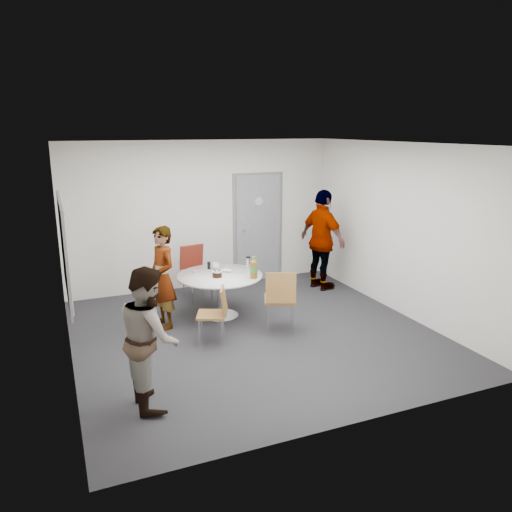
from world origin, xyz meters
name	(u,v)px	position (x,y,z in m)	size (l,w,h in m)	color
floor	(254,333)	(0.00, 0.00, 0.00)	(5.00, 5.00, 0.00)	#252428
ceiling	(254,144)	(0.00, 0.00, 2.70)	(5.00, 5.00, 0.00)	silver
wall_back	(202,215)	(0.00, 2.50, 1.35)	(5.00, 5.00, 0.00)	silver
wall_left	(62,261)	(-2.50, 0.00, 1.35)	(5.00, 5.00, 0.00)	silver
wall_right	(401,230)	(2.50, 0.00, 1.35)	(5.00, 5.00, 0.00)	silver
wall_front	(355,298)	(0.00, -2.50, 1.35)	(5.00, 5.00, 0.00)	silver
door	(258,228)	(1.10, 2.48, 1.03)	(1.02, 0.17, 2.12)	slate
whiteboard	(64,249)	(-2.46, 0.20, 1.45)	(0.04, 1.90, 1.25)	slate
table	(222,280)	(-0.20, 0.82, 0.60)	(1.32, 1.32, 1.03)	silver
chair_near_left	(217,310)	(-0.59, -0.08, 0.48)	(0.52, 0.50, 0.80)	brown
chair_near_right	(280,295)	(0.36, -0.12, 0.58)	(0.60, 0.62, 0.95)	brown
chair_far	(195,266)	(-0.36, 1.84, 0.58)	(0.51, 0.55, 0.94)	maroon
person_main	(162,278)	(-1.15, 0.78, 0.77)	(0.56, 0.37, 1.53)	#A5C6EA
person_left	(149,337)	(-1.74, -1.30, 0.77)	(0.75, 0.58, 1.53)	white
person_right	(322,240)	(1.95, 1.47, 0.92)	(1.08, 0.45, 1.84)	black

